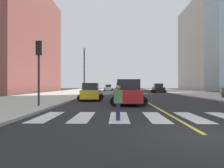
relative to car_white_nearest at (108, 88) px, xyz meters
The scene contains 14 objects.
ground_plane 55.06m from the car_white_nearest, 84.70° to the right, with size 220.00×220.00×0.00m, color black.
sidewalk_kerb_west 35.55m from the car_white_nearest, 101.55° to the right, with size 10.00×120.00×0.15m, color #B2ADA3.
crosswalk_paint 51.08m from the car_white_nearest, 84.29° to the right, with size 13.50×4.00×0.01m.
lane_divider_paint 15.69m from the car_white_nearest, 71.07° to the right, with size 0.16×80.00×0.01m, color yellow.
parking_garage_concrete 35.87m from the car_white_nearest, 11.97° to the left, with size 18.00×24.00×26.04m, color #B2ADA3.
low_rise_brick_west 27.57m from the car_white_nearest, 149.15° to the right, with size 16.00×32.00×22.95m, color brown.
car_white_nearest is the anchor object (origin of this frame).
car_yellow_second 38.79m from the car_white_nearest, 90.56° to the right, with size 2.57×4.06×1.80m.
car_red_third 43.93m from the car_white_nearest, 85.80° to the right, with size 2.96×4.63×2.03m.
car_blue_fourth 25.14m from the car_white_nearest, 82.90° to the right, with size 2.77×4.41×1.96m.
car_black_fifth 19.68m from the car_white_nearest, 57.47° to the right, with size 2.73×4.30×1.90m.
traffic_light_far_corner 46.37m from the car_white_nearest, 94.01° to the right, with size 0.36×0.41×4.56m.
pedestrian_crossing 51.95m from the car_white_nearest, 87.43° to the right, with size 0.39×0.39×1.58m.
street_lamp 28.34m from the car_white_nearest, 95.37° to the right, with size 0.44×0.44×7.13m.
Camera 1 is at (-2.81, -7.30, 1.59)m, focal length 36.47 mm.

